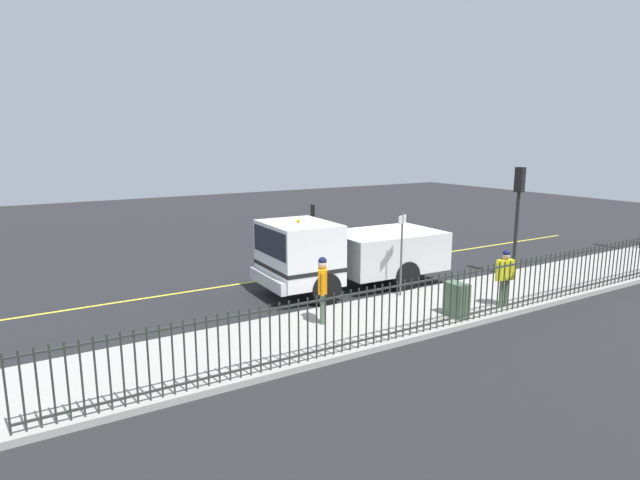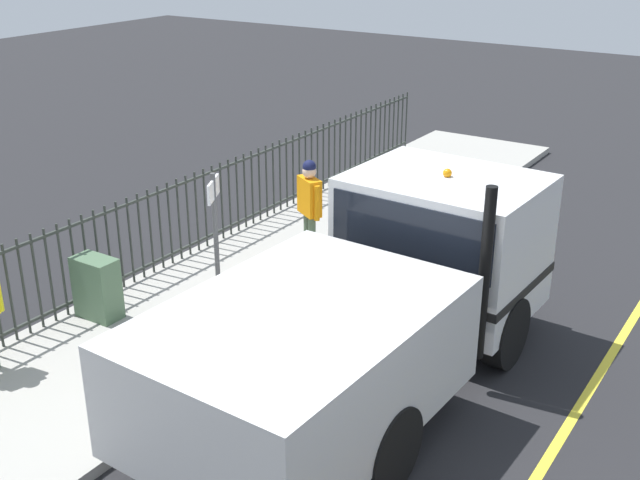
{
  "view_description": "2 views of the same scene",
  "coord_description": "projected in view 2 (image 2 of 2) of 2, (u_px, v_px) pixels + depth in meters",
  "views": [
    {
      "loc": [
        13.75,
        -11.37,
        4.76
      ],
      "look_at": [
        1.13,
        -3.68,
        1.89
      ],
      "focal_mm": 29.24,
      "sensor_mm": 36.0,
      "label": 1
    },
    {
      "loc": [
        -3.8,
        5.31,
        5.46
      ],
      "look_at": [
        1.96,
        -3.5,
        1.14
      ],
      "focal_mm": 44.51,
      "sensor_mm": 36.0,
      "label": 2
    }
  ],
  "objects": [
    {
      "name": "utility_cabinet",
      "position": [
        97.0,
        288.0,
        11.18
      ],
      "size": [
        0.65,
        0.37,
        0.9
      ],
      "primitive_type": "cube",
      "color": "#4C6B4C",
      "rests_on": "sidewalk_slab"
    },
    {
      "name": "worker_standing",
      "position": [
        309.0,
        200.0,
        12.8
      ],
      "size": [
        0.56,
        0.44,
        1.73
      ],
      "rotation": [
        0.0,
        0.0,
        2.61
      ],
      "color": "orange",
      "rests_on": "sidewalk_slab"
    },
    {
      "name": "work_truck",
      "position": [
        385.0,
        289.0,
        9.6
      ],
      "size": [
        2.68,
        6.29,
        2.66
      ],
      "rotation": [
        0.0,
        0.0,
        3.1
      ],
      "color": "white",
      "rests_on": "ground"
    },
    {
      "name": "street_sign",
      "position": [
        217.0,
        248.0,
        9.67
      ],
      "size": [
        0.25,
        0.46,
        2.51
      ],
      "color": "#4C4C4C",
      "rests_on": "sidewalk_slab"
    },
    {
      "name": "sidewalk_slab",
      "position": [
        68.0,
        386.0,
        9.8
      ],
      "size": [
        3.1,
        27.41,
        0.14
      ],
      "primitive_type": "cube",
      "color": "#A3A099",
      "rests_on": "ground"
    }
  ]
}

